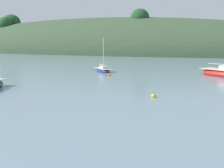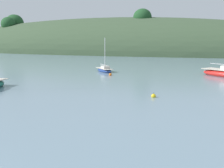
# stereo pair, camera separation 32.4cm
# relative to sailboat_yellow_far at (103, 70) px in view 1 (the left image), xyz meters

# --- Properties ---
(far_shoreline_hill) EXTENTS (150.00, 36.00, 26.16)m
(far_shoreline_hill) POSITION_rel_sailboat_yellow_far_xyz_m (-17.03, 53.77, -0.22)
(far_shoreline_hill) COLOR #384C33
(far_shoreline_hill) RESTS_ON ground
(sailboat_yellow_far) EXTENTS (4.24, 4.37, 5.61)m
(sailboat_yellow_far) POSITION_rel_sailboat_yellow_far_xyz_m (0.00, 0.00, 0.00)
(sailboat_yellow_far) COLOR navy
(sailboat_yellow_far) RESTS_ON ground
(mooring_buoy_channel) EXTENTS (0.44, 0.44, 0.54)m
(mooring_buoy_channel) POSITION_rel_sailboat_yellow_far_xyz_m (11.81, -17.87, -0.18)
(mooring_buoy_channel) COLOR yellow
(mooring_buoy_channel) RESTS_ON ground
(mooring_buoy_outer) EXTENTS (0.44, 0.44, 0.54)m
(mooring_buoy_outer) POSITION_rel_sailboat_yellow_far_xyz_m (2.49, -4.12, -0.18)
(mooring_buoy_outer) COLOR orange
(mooring_buoy_outer) RESTS_ON ground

